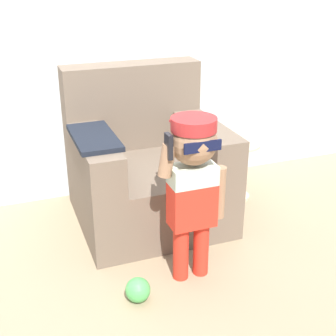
{
  "coord_description": "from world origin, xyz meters",
  "views": [
    {
      "loc": [
        -0.8,
        -2.53,
        1.69
      ],
      "look_at": [
        0.11,
        -0.1,
        0.54
      ],
      "focal_mm": 50.0,
      "sensor_mm": 36.0,
      "label": 1
    }
  ],
  "objects_px": {
    "toy_ball": "(138,290)",
    "side_table": "(238,165)",
    "armchair": "(146,167)",
    "person_child": "(193,175)"
  },
  "relations": [
    {
      "from": "side_table",
      "to": "armchair",
      "type": "bearing_deg",
      "value": -178.89
    },
    {
      "from": "toy_ball",
      "to": "armchair",
      "type": "bearing_deg",
      "value": 69.17
    },
    {
      "from": "toy_ball",
      "to": "side_table",
      "type": "bearing_deg",
      "value": 39.82
    },
    {
      "from": "armchair",
      "to": "side_table",
      "type": "bearing_deg",
      "value": 1.11
    },
    {
      "from": "side_table",
      "to": "toy_ball",
      "type": "xyz_separation_m",
      "value": [
        -1.08,
        -0.9,
        -0.2
      ]
    },
    {
      "from": "person_child",
      "to": "toy_ball",
      "type": "relative_size",
      "value": 7.06
    },
    {
      "from": "armchair",
      "to": "toy_ball",
      "type": "relative_size",
      "value": 7.6
    },
    {
      "from": "toy_ball",
      "to": "person_child",
      "type": "bearing_deg",
      "value": 17.17
    },
    {
      "from": "person_child",
      "to": "toy_ball",
      "type": "distance_m",
      "value": 0.69
    },
    {
      "from": "side_table",
      "to": "toy_ball",
      "type": "distance_m",
      "value": 1.42
    }
  ]
}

